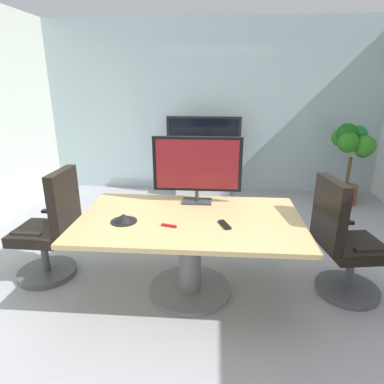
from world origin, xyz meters
TOP-DOWN VIEW (x-y plane):
  - ground_plane at (0.00, 0.00)m, footprint 6.92×6.92m
  - wall_back_glass_partition at (0.00, 2.96)m, footprint 5.65×0.10m
  - conference_table at (-0.13, -0.14)m, footprint 1.92×1.14m
  - office_chair_left at (-1.48, 0.00)m, footprint 0.60×0.58m
  - office_chair_right at (1.22, -0.07)m, footprint 0.63×0.61m
  - tv_monitor at (-0.10, 0.26)m, footprint 0.84×0.18m
  - wall_display_unit at (-0.13, 2.60)m, footprint 1.20×0.36m
  - potted_plant at (2.11, 2.31)m, footprint 0.56×0.61m
  - conference_phone at (-0.68, -0.26)m, footprint 0.22×0.22m
  - remote_control at (0.16, -0.28)m, footprint 0.11×0.18m
  - whiteboard_marker at (-0.29, -0.34)m, footprint 0.13×0.05m

SIDE VIEW (x-z plane):
  - ground_plane at x=0.00m, z-range 0.00..0.00m
  - wall_display_unit at x=-0.13m, z-range -0.21..1.10m
  - office_chair_left at x=-1.48m, z-range -0.09..1.00m
  - office_chair_right at x=1.22m, z-range -0.09..1.00m
  - conference_table at x=-0.13m, z-range 0.18..0.91m
  - remote_control at x=0.16m, z-range 0.73..0.75m
  - whiteboard_marker at x=-0.29m, z-range 0.73..0.75m
  - conference_phone at x=-0.68m, z-range 0.73..0.80m
  - potted_plant at x=2.11m, z-range 0.21..1.47m
  - tv_monitor at x=-0.10m, z-range 0.77..1.41m
  - wall_back_glass_partition at x=0.00m, z-range 0.00..2.81m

